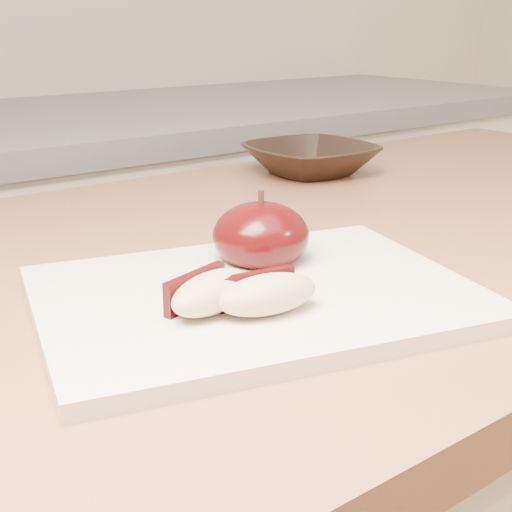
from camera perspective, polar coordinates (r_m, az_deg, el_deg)
back_cabinet at (r=1.40m, az=-19.64°, el=-9.32°), size 2.40×0.62×0.94m
cutting_board at (r=0.52m, az=0.00°, el=-3.24°), size 0.36×0.30×0.01m
apple_half at (r=0.58m, az=0.40°, el=1.61°), size 0.08×0.08×0.07m
apple_wedge_a at (r=0.48m, az=-3.67°, el=-2.87°), size 0.08×0.05×0.03m
apple_wedge_b at (r=0.48m, az=0.83°, el=-3.02°), size 0.08×0.05×0.03m
bowl at (r=0.96m, az=4.34°, el=7.74°), size 0.18×0.18×0.04m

